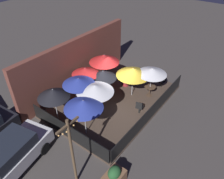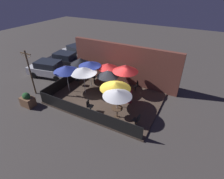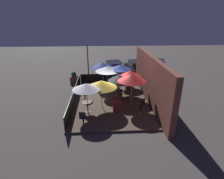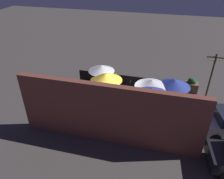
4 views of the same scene
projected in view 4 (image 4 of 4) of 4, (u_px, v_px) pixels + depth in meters
name	position (u px, v px, depth m)	size (l,w,h in m)	color
ground_plane	(120.00, 108.00, 15.16)	(60.00, 60.00, 0.00)	#423D3A
patio_deck	(120.00, 108.00, 15.13)	(8.39, 5.81, 0.12)	#47382D
building_wall	(108.00, 115.00, 11.62)	(9.99, 0.36, 3.65)	brown
fence_front	(128.00, 81.00, 17.21)	(8.19, 0.05, 0.95)	black
fence_side_left	(184.00, 110.00, 13.97)	(0.05, 5.61, 0.95)	black
patio_umbrella_0	(101.00, 68.00, 15.86)	(1.92, 1.92, 2.15)	#B2B2B7
patio_umbrella_1	(122.00, 90.00, 13.53)	(1.76, 1.76, 2.08)	#B2B2B7
patio_umbrella_2	(128.00, 97.00, 12.52)	(1.77, 1.77, 2.22)	#B2B2B7
patio_umbrella_3	(152.00, 91.00, 12.71)	(1.90, 1.90, 2.39)	#B2B2B7
patio_umbrella_4	(177.00, 104.00, 12.06)	(1.82, 1.82, 2.21)	#B2B2B7
patio_umbrella_5	(106.00, 77.00, 14.95)	(2.20, 2.20, 2.10)	#B2B2B7
patio_umbrella_6	(152.00, 83.00, 13.71)	(2.13, 2.13, 2.31)	#B2B2B7
patio_umbrella_7	(100.00, 89.00, 12.90)	(2.07, 2.07, 2.49)	#B2B2B7
patio_umbrella_8	(174.00, 83.00, 13.76)	(2.04, 2.04, 2.33)	#B2B2B7
dining_table_0	(102.00, 84.00, 16.57)	(0.76, 0.76, 0.76)	#4C3828
dining_table_1	(121.00, 106.00, 14.19)	(0.72, 0.72, 0.74)	#4C3828
dining_table_2	(127.00, 117.00, 13.26)	(0.78, 0.78, 0.73)	#4C3828
patio_chair_0	(86.00, 116.00, 13.43)	(0.56, 0.56, 0.91)	black
patio_chair_1	(169.00, 113.00, 13.66)	(0.53, 0.53, 0.96)	black
patio_chair_2	(129.00, 86.00, 16.50)	(0.47, 0.47, 0.93)	black
patio_chair_3	(84.00, 82.00, 17.10)	(0.45, 0.45, 0.90)	black
patio_chair_4	(153.00, 124.00, 12.81)	(0.44, 0.44, 0.94)	black
patron_0	(93.00, 98.00, 14.95)	(0.59, 0.59, 1.33)	maroon
planter_box	(191.00, 86.00, 16.83)	(1.01, 0.71, 1.15)	brown
light_post	(211.00, 77.00, 14.57)	(1.10, 0.12, 3.80)	brown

